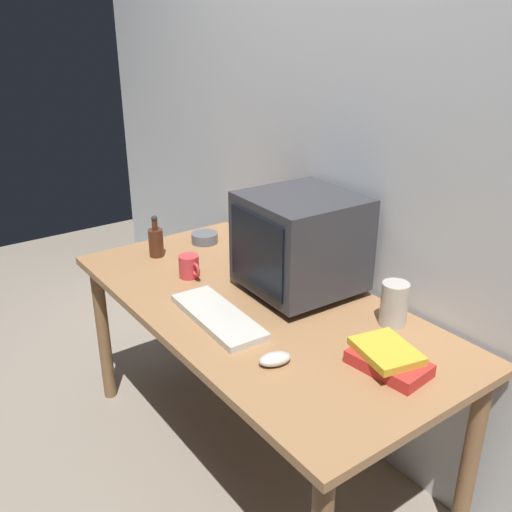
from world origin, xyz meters
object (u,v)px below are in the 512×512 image
object	(u,v)px
bottle_tall	(263,234)
mug	(189,266)
crt_monitor	(300,243)
bottle_short	(156,241)
book_stack	(388,359)
cd_spindle	(205,238)
keyboard	(218,316)
metal_canister	(394,304)
computer_mouse	(275,359)

from	to	relation	value
bottle_tall	mug	world-z (taller)	bottle_tall
crt_monitor	bottle_short	distance (m)	0.69
mug	book_stack	bearing A→B (deg)	9.77
bottle_tall	cd_spindle	xyz separation A→B (m)	(-0.31, -0.10, -0.09)
keyboard	bottle_tall	xyz separation A→B (m)	(-0.33, 0.44, 0.10)
bottle_short	mug	size ratio (longest dim) A/B	1.52
metal_canister	keyboard	bearing A→B (deg)	-128.82
mug	crt_monitor	bearing A→B (deg)	38.14
keyboard	mug	xyz separation A→B (m)	(-0.35, 0.09, 0.03)
keyboard	cd_spindle	size ratio (longest dim) A/B	3.50
keyboard	book_stack	world-z (taller)	book_stack
bottle_short	metal_canister	bearing A→B (deg)	20.51
crt_monitor	book_stack	bearing A→B (deg)	-12.33
crt_monitor	bottle_short	xyz separation A→B (m)	(-0.62, -0.28, -0.13)
computer_mouse	cd_spindle	xyz separation A→B (m)	(-0.96, 0.34, 0.00)
mug	metal_canister	distance (m)	0.81
computer_mouse	metal_canister	size ratio (longest dim) A/B	0.67
keyboard	computer_mouse	xyz separation A→B (m)	(0.32, -0.01, 0.01)
crt_monitor	computer_mouse	world-z (taller)	crt_monitor
bottle_tall	bottle_short	xyz separation A→B (m)	(-0.30, -0.35, -0.05)
bottle_tall	book_stack	distance (m)	0.89
metal_canister	computer_mouse	bearing A→B (deg)	-95.30
keyboard	cd_spindle	xyz separation A→B (m)	(-0.64, 0.33, 0.01)
bottle_short	metal_canister	distance (m)	1.06
bottle_tall	metal_canister	size ratio (longest dim) A/B	2.04
computer_mouse	book_stack	bearing A→B (deg)	63.69
keyboard	book_stack	distance (m)	0.59
bottle_tall	metal_canister	bearing A→B (deg)	1.67
book_stack	crt_monitor	bearing A→B (deg)	167.67
keyboard	computer_mouse	distance (m)	0.32
mug	cd_spindle	distance (m)	0.37
metal_canister	cd_spindle	bearing A→B (deg)	-172.99
bottle_short	book_stack	xyz separation A→B (m)	(1.16, 0.16, -0.04)
keyboard	bottle_tall	world-z (taller)	bottle_tall
keyboard	bottle_short	xyz separation A→B (m)	(-0.62, 0.09, 0.06)
computer_mouse	bottle_short	world-z (taller)	bottle_short
keyboard	metal_canister	world-z (taller)	metal_canister
crt_monitor	keyboard	size ratio (longest dim) A/B	0.96
book_stack	computer_mouse	bearing A→B (deg)	-129.58
crt_monitor	keyboard	bearing A→B (deg)	-88.70
cd_spindle	metal_canister	world-z (taller)	metal_canister
computer_mouse	mug	xyz separation A→B (m)	(-0.68, 0.10, 0.03)
mug	bottle_short	bearing A→B (deg)	-178.41
bottle_tall	book_stack	world-z (taller)	bottle_tall
keyboard	cd_spindle	world-z (taller)	cd_spindle
book_stack	metal_canister	world-z (taller)	metal_canister
book_stack	keyboard	bearing A→B (deg)	-155.25
crt_monitor	book_stack	xyz separation A→B (m)	(0.54, -0.12, -0.16)
cd_spindle	crt_monitor	bearing A→B (deg)	2.88
crt_monitor	cd_spindle	size ratio (longest dim) A/B	3.35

